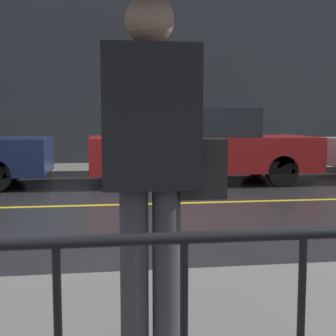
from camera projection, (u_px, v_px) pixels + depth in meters
The scene contains 6 objects.
ground_plane at pixel (129, 205), 7.41m from camera, with size 80.00×80.00×0.00m, color #262628.
sidewalk_far at pixel (119, 169), 12.01m from camera, with size 28.00×1.96×0.15m.
lane_marking at pixel (129, 204), 7.41m from camera, with size 25.20×0.12×0.01m.
building_storefront at pixel (116, 60), 12.82m from camera, with size 28.00×0.30×5.93m.
pedestrian at pixel (151, 19), 2.24m from camera, with size 1.01×1.01×2.21m.
car_red at pixel (200, 146), 9.91m from camera, with size 4.70×1.88×1.57m.
Camera 1 is at (-0.40, -7.33, 1.36)m, focal length 50.00 mm.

